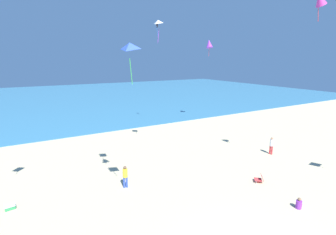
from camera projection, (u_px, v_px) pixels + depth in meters
name	position (u px, v px, depth m)	size (l,w,h in m)	color
ground_plane	(150.00, 171.00, 18.20)	(120.00, 120.00, 0.00)	#C6B58C
ocean_water	(67.00, 98.00, 53.34)	(120.00, 60.00, 0.05)	teal
beach_chair_far_right	(260.00, 179.00, 16.48)	(0.77, 0.77, 0.54)	#D13D3D
cooler_box	(10.00, 207.00, 13.53)	(0.57, 0.47, 0.22)	#339956
person_0	(299.00, 204.00, 13.57)	(0.58, 0.44, 0.65)	purple
person_2	(271.00, 145.00, 21.25)	(0.35, 0.35, 1.53)	red
person_3	(125.00, 175.00, 15.64)	(0.33, 0.33, 1.48)	blue
kite_blue	(130.00, 46.00, 10.65)	(0.94, 0.99, 1.88)	blue
kite_white	(158.00, 22.00, 18.65)	(0.75, 0.86, 1.72)	white
kite_purple	(209.00, 44.00, 30.32)	(0.92, 1.10, 2.06)	purple
kite_black	(157.00, 25.00, 27.02)	(0.50, 0.44, 1.48)	black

